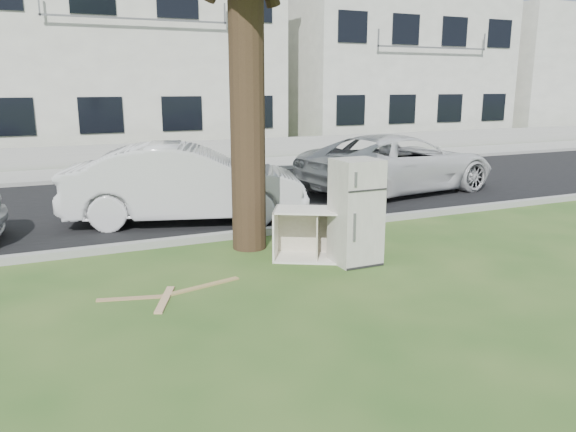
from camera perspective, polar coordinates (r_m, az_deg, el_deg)
name	(u,v)px	position (r m, az deg, el deg)	size (l,w,h in m)	color
ground	(322,278)	(7.74, 3.51, -6.32)	(120.00, 120.00, 0.00)	#294E1B
road	(203,199)	(13.17, -8.60, 1.74)	(120.00, 7.00, 0.01)	black
kerb_near	(258,235)	(9.88, -3.05, -1.99)	(120.00, 0.18, 0.12)	gray
kerb_far	(170,177)	(16.57, -11.92, 3.92)	(120.00, 0.18, 0.12)	gray
sidewalk	(160,170)	(17.97, -12.91, 4.59)	(120.00, 2.80, 0.01)	gray
low_wall	(149,153)	(19.49, -13.90, 6.20)	(120.00, 0.15, 0.70)	gray
townhouse_center	(122,56)	(24.23, -16.53, 15.34)	(11.22, 8.16, 7.44)	silver
townhouse_right	(377,67)	(28.49, 9.01, 14.69)	(10.20, 8.16, 6.84)	silver
filler_right	(573,74)	(38.25, 26.94, 12.70)	(16.00, 9.00, 6.40)	silver
fridge	(356,212)	(8.25, 6.92, 0.42)	(0.64, 0.59, 1.55)	silver
cabinet	(307,234)	(8.48, 1.95, -1.83)	(0.99, 0.61, 0.77)	beige
plank_a	(202,286)	(7.47, -8.70, -7.09)	(1.09, 0.09, 0.02)	#9E834C
plank_b	(130,298)	(7.26, -15.71, -8.05)	(0.81, 0.08, 0.02)	#A07B54
plank_c	(165,299)	(7.12, -12.41, -8.28)	(0.86, 0.10, 0.02)	tan
car_center	(186,183)	(10.95, -10.31, 3.32)	(1.58, 4.53, 1.49)	silver
car_right	(399,163)	(14.10, 11.18, 5.28)	(2.35, 5.09, 1.41)	silver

